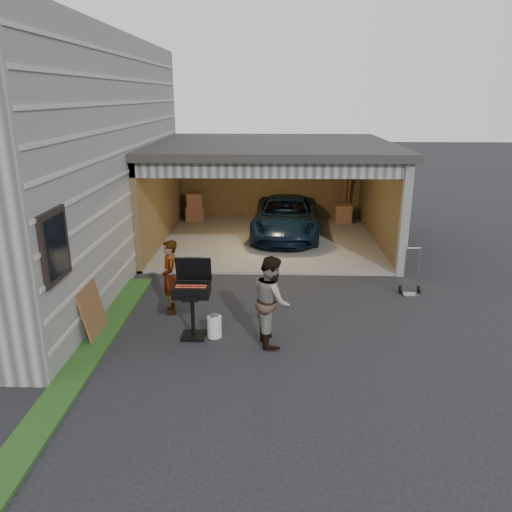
% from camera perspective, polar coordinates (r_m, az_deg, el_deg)
% --- Properties ---
extents(ground, '(80.00, 80.00, 0.00)m').
position_cam_1_polar(ground, '(8.94, -3.47, -9.85)').
color(ground, black).
rests_on(ground, ground).
extents(groundcover_strip, '(0.50, 8.00, 0.06)m').
position_cam_1_polar(groundcover_strip, '(8.57, -19.61, -12.03)').
color(groundcover_strip, '#193814').
rests_on(groundcover_strip, ground).
extents(garage, '(6.80, 6.30, 2.90)m').
position_cam_1_polar(garage, '(14.84, 1.70, 9.04)').
color(garage, '#605E59').
rests_on(garage, ground).
extents(minivan, '(2.14, 4.27, 1.16)m').
position_cam_1_polar(minivan, '(15.21, 3.44, 4.28)').
color(minivan, black).
rests_on(minivan, ground).
extents(woman, '(0.50, 0.62, 1.49)m').
position_cam_1_polar(woman, '(9.95, -9.81, -2.41)').
color(woman, '#B0C0DD').
rests_on(woman, ground).
extents(man, '(0.74, 0.87, 1.58)m').
position_cam_1_polar(man, '(8.62, 1.80, -5.09)').
color(man, '#482B1C').
rests_on(man, ground).
extents(bbq_grill, '(0.64, 0.56, 1.42)m').
position_cam_1_polar(bbq_grill, '(8.87, -7.31, -4.19)').
color(bbq_grill, black).
rests_on(bbq_grill, ground).
extents(propane_tank, '(0.32, 0.32, 0.39)m').
position_cam_1_polar(propane_tank, '(9.07, -4.77, -8.05)').
color(propane_tank, silver).
rests_on(propane_tank, ground).
extents(plywood_panel, '(0.24, 0.87, 0.96)m').
position_cam_1_polar(plywood_panel, '(9.43, -18.18, -6.01)').
color(plywood_panel, '#53351C').
rests_on(plywood_panel, ground).
extents(hand_truck, '(0.44, 0.33, 1.07)m').
position_cam_1_polar(hand_truck, '(11.39, 17.26, -3.23)').
color(hand_truck, slate).
rests_on(hand_truck, ground).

